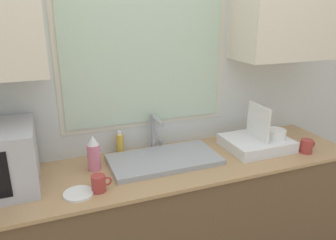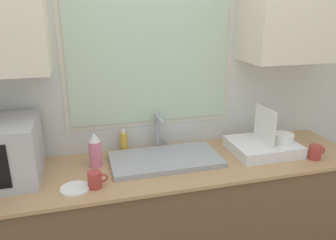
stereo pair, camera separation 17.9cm
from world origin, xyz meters
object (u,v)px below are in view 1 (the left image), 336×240
mug_near_sink (99,183)px  dish_rack (258,141)px  faucet (155,129)px  soap_bottle (120,144)px  spray_bottle (94,154)px

mug_near_sink → dish_rack: bearing=8.6°
faucet → soap_bottle: bearing=171.7°
spray_bottle → faucet: bearing=17.0°
soap_bottle → mug_near_sink: size_ratio=1.48×
faucet → dish_rack: bearing=-18.0°
soap_bottle → spray_bottle: bearing=-139.8°
dish_rack → spray_bottle: dish_rack is taller
faucet → mug_near_sink: (-0.42, -0.36, -0.10)m
dish_rack → soap_bottle: 0.88m
dish_rack → spray_bottle: size_ratio=1.96×
spray_bottle → soap_bottle: bearing=40.2°
faucet → dish_rack: dish_rack is taller
dish_rack → spray_bottle: bearing=175.5°
spray_bottle → soap_bottle: (0.18, 0.15, -0.03)m
spray_bottle → soap_bottle: size_ratio=1.33×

